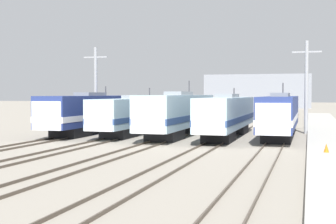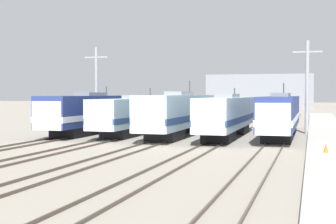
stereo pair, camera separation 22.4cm
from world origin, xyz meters
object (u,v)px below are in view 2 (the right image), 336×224
(catenary_tower_left, at_px, (96,87))
(traffic_cone, at_px, (326,148))
(locomotive_center_left, at_px, (135,114))
(locomotive_center_right, at_px, (227,115))
(locomotive_far_left, at_px, (89,113))
(locomotive_center, at_px, (178,113))
(catenary_tower_right, at_px, (307,86))
(locomotive_far_right, at_px, (280,114))

(catenary_tower_left, distance_m, traffic_cone, 31.40)
(locomotive_center_left, height_order, locomotive_center_right, locomotive_center_left)
(locomotive_center_right, distance_m, catenary_tower_left, 18.04)
(locomotive_far_left, height_order, locomotive_center, locomotive_center)
(catenary_tower_right, bearing_deg, locomotive_center_left, -161.58)
(locomotive_center_left, height_order, traffic_cone, locomotive_center_left)
(locomotive_far_left, relative_size, locomotive_far_right, 0.88)
(locomotive_far_left, bearing_deg, locomotive_center_right, -0.66)
(catenary_tower_left, bearing_deg, traffic_cone, -36.42)
(locomotive_far_right, height_order, catenary_tower_left, catenary_tower_left)
(locomotive_center_left, xyz_separation_m, catenary_tower_left, (-7.01, 5.54, 2.89))
(locomotive_center_left, xyz_separation_m, locomotive_far_right, (14.31, 0.75, 0.11))
(locomotive_center, xyz_separation_m, catenary_tower_right, (11.88, 6.52, 2.73))
(locomotive_far_left, bearing_deg, traffic_cone, -27.86)
(locomotive_far_left, bearing_deg, catenary_tower_left, 109.24)
(locomotive_far_right, bearing_deg, catenary_tower_left, 167.33)
(locomotive_far_left, xyz_separation_m, traffic_cone, (22.79, -12.05, -1.55))
(locomotive_far_left, relative_size, catenary_tower_right, 1.80)
(locomotive_center_right, bearing_deg, catenary_tower_right, 42.81)
(locomotive_center, relative_size, traffic_cone, 32.14)
(locomotive_center_left, height_order, catenary_tower_left, catenary_tower_left)
(traffic_cone, bearing_deg, catenary_tower_right, 94.24)
(locomotive_center_right, bearing_deg, locomotive_far_right, 20.57)
(locomotive_center_right, bearing_deg, locomotive_center_left, 173.78)
(locomotive_center_right, xyz_separation_m, catenary_tower_left, (-16.56, 6.58, 2.83))
(traffic_cone, bearing_deg, locomotive_center_left, 144.35)
(locomotive_center_right, relative_size, locomotive_far_right, 0.92)
(locomotive_center_right, bearing_deg, locomotive_center, 179.24)
(locomotive_far_left, distance_m, locomotive_center_left, 4.85)
(locomotive_center_left, bearing_deg, locomotive_far_right, 3.00)
(locomotive_center_left, height_order, catenary_tower_right, catenary_tower_right)
(locomotive_center_left, relative_size, locomotive_center_right, 1.03)
(locomotive_center_right, bearing_deg, locomotive_far_left, 179.34)
(locomotive_center_left, distance_m, traffic_cone, 22.22)
(locomotive_center_left, distance_m, catenary_tower_right, 17.79)
(catenary_tower_left, distance_m, catenary_tower_right, 23.66)
(locomotive_center, height_order, traffic_cone, locomotive_center)
(locomotive_center_right, xyz_separation_m, catenary_tower_right, (7.11, 6.58, 2.83))
(catenary_tower_right, relative_size, traffic_cone, 16.61)
(locomotive_center_right, bearing_deg, traffic_cone, -54.50)
(locomotive_far_left, distance_m, locomotive_center, 9.54)
(locomotive_center, xyz_separation_m, traffic_cone, (13.25, -11.95, -1.58))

